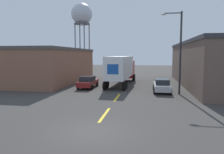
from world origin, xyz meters
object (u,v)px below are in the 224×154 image
Objects in this scene: semi_truck at (122,68)px; street_lamp at (178,48)px; water_tower at (82,15)px; parked_car_left_far at (88,82)px; parked_car_right_mid at (162,85)px.

street_lamp is at bearing -41.42° from semi_truck.
semi_truck is 0.66× the size of water_tower.
semi_truck is at bearing 44.31° from parked_car_left_far.
parked_car_left_far is 1.00× the size of parked_car_right_mid.
water_tower is (-20.48, 36.46, 14.86)m from parked_car_right_mid.
parked_car_right_mid is at bearing -10.52° from parked_car_left_far.
parked_car_left_far is 39.47m from water_tower.
parked_car_left_far is at bearing 169.48° from parked_car_right_mid.
water_tower is (-11.34, 34.76, 14.86)m from parked_car_left_far.
street_lamp reaches higher than parked_car_left_far.
street_lamp is (1.54, -1.14, 4.19)m from parked_car_right_mid.
parked_car_left_far and parked_car_right_mid have the same top height.
parked_car_right_mid is 0.54× the size of street_lamp.
parked_car_right_mid is (5.25, -5.49, -1.60)m from semi_truck.
semi_truck reaches higher than parked_car_left_far.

